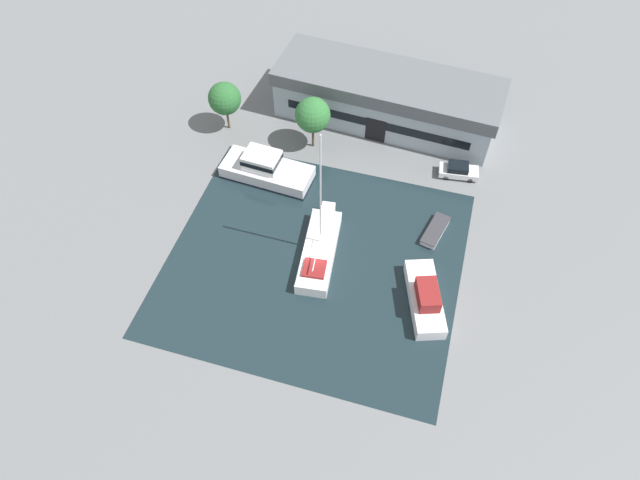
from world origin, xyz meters
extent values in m
plane|color=slate|center=(0.00, 0.00, 0.00)|extent=(440.00, 440.00, 0.00)
cube|color=#19282D|center=(0.00, 0.00, 0.00)|extent=(28.52, 26.15, 0.01)
cube|color=#99A8B2|center=(2.12, 23.03, 2.23)|extent=(26.13, 10.27, 4.47)
cube|color=#565B60|center=(2.12, 23.03, 5.29)|extent=(26.92, 10.57, 1.64)
cube|color=black|center=(1.81, 18.78, 1.56)|extent=(2.40, 0.23, 3.13)
cube|color=black|center=(1.81, 18.78, 2.46)|extent=(21.71, 1.58, 1.12)
cylinder|color=brown|center=(-4.89, 15.89, 1.55)|extent=(0.27, 0.27, 3.10)
sphere|color=#2D6B33|center=(-4.89, 15.89, 4.60)|extent=(3.99, 3.99, 3.99)
cylinder|color=brown|center=(-15.50, 16.09, 1.47)|extent=(0.26, 0.26, 2.93)
sphere|color=#28602D|center=(-15.50, 16.09, 4.35)|extent=(3.79, 3.79, 3.79)
cube|color=silver|center=(12.04, 15.75, 0.63)|extent=(4.49, 2.42, 0.70)
cube|color=black|center=(11.87, 15.73, 1.32)|extent=(2.42, 1.93, 0.68)
cube|color=black|center=(12.99, 15.88, 1.29)|extent=(0.23, 1.50, 0.54)
cylinder|color=black|center=(13.25, 16.76, 0.30)|extent=(0.62, 0.28, 0.60)
cylinder|color=black|center=(13.47, 15.09, 0.30)|extent=(0.62, 0.28, 0.60)
cylinder|color=black|center=(10.62, 16.42, 0.30)|extent=(0.62, 0.28, 0.60)
cylinder|color=black|center=(10.83, 14.75, 0.30)|extent=(0.62, 0.28, 0.60)
cube|color=white|center=(0.26, 0.77, 0.68)|extent=(4.14, 10.06, 1.35)
cube|color=white|center=(-0.35, 6.23, 0.68)|extent=(1.51, 1.35, 1.35)
cube|color=silver|center=(0.26, 0.77, 1.40)|extent=(3.98, 9.65, 0.08)
cylinder|color=silver|center=(0.18, 1.50, 8.42)|extent=(0.16, 0.16, 13.97)
cylinder|color=silver|center=(0.42, -0.68, 2.54)|extent=(0.61, 4.38, 0.12)
cube|color=maroon|center=(0.56, -1.90, 1.59)|extent=(2.38, 2.38, 0.30)
cube|color=silver|center=(-8.33, 9.65, 0.77)|extent=(10.24, 4.66, 1.53)
cube|color=black|center=(-8.33, 9.65, 0.15)|extent=(10.35, 4.74, 0.18)
cube|color=white|center=(-8.82, 9.68, 2.40)|extent=(3.99, 3.12, 1.73)
cube|color=black|center=(-8.82, 9.68, 2.57)|extent=(4.07, 3.20, 0.55)
cube|color=white|center=(10.92, 6.91, 0.29)|extent=(2.51, 4.56, 0.57)
cube|color=#333338|center=(10.92, 6.91, 0.62)|extent=(2.64, 4.75, 0.08)
cube|color=white|center=(11.25, -1.73, 0.72)|extent=(5.18, 8.41, 1.44)
cube|color=maroon|center=(11.40, -2.18, 2.16)|extent=(2.84, 3.63, 1.44)
camera|label=1|loc=(9.69, -31.38, 46.21)|focal=32.00mm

